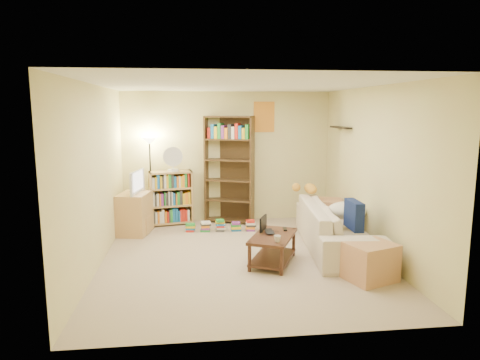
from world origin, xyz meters
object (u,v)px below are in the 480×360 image
object	(u,v)px
end_cabinet	(370,262)
tabby_cat	(308,188)
sofa	(337,227)
side_table	(328,215)
coffee_table	(273,245)
short_bookshelf	(171,198)
floor_lamp	(150,155)
mug	(277,239)
tv_stand	(135,213)
laptop	(272,232)
tall_bookshelf	(229,167)
desk_fan	(173,159)
television	(133,182)

from	to	relation	value
end_cabinet	tabby_cat	bearing A→B (deg)	95.40
sofa	tabby_cat	world-z (taller)	tabby_cat
tabby_cat	side_table	xyz separation A→B (m)	(0.38, 0.02, -0.50)
tabby_cat	coffee_table	distance (m)	1.82
short_bookshelf	floor_lamp	size ratio (longest dim) A/B	0.62
coffee_table	end_cabinet	distance (m)	1.35
mug	tv_stand	world-z (taller)	tv_stand
tabby_cat	floor_lamp	size ratio (longest dim) A/B	0.33
laptop	tall_bookshelf	size ratio (longest dim) A/B	0.15
mug	tv_stand	size ratio (longest dim) A/B	0.18
tabby_cat	desk_fan	world-z (taller)	desk_fan
sofa	coffee_table	world-z (taller)	sofa
laptop	side_table	size ratio (longest dim) A/B	0.52
desk_fan	laptop	bearing A→B (deg)	-55.25
tabby_cat	mug	bearing A→B (deg)	-116.78
coffee_table	tv_stand	xyz separation A→B (m)	(-2.13, 1.74, 0.09)
mug	tall_bookshelf	size ratio (longest dim) A/B	0.06
tv_stand	side_table	xyz separation A→B (m)	(3.42, -0.24, -0.07)
coffee_table	laptop	xyz separation A→B (m)	(0.01, 0.12, 0.16)
coffee_table	television	distance (m)	2.83
mug	short_bookshelf	size ratio (longest dim) A/B	0.13
floor_lamp	side_table	bearing A→B (deg)	-14.35
short_bookshelf	end_cabinet	distance (m)	4.03
short_bookshelf	tall_bookshelf	bearing A→B (deg)	-9.44
sofa	end_cabinet	world-z (taller)	sofa
mug	tv_stand	bearing A→B (deg)	135.71
coffee_table	side_table	size ratio (longest dim) A/B	1.85
laptop	tall_bookshelf	distance (m)	2.33
mug	tv_stand	distance (m)	2.97
sofa	desk_fan	size ratio (longest dim) A/B	5.35
short_bookshelf	side_table	world-z (taller)	short_bookshelf
television	laptop	bearing A→B (deg)	-115.43
tabby_cat	floor_lamp	xyz separation A→B (m)	(-2.80, 0.83, 0.53)
tabby_cat	end_cabinet	world-z (taller)	tabby_cat
laptop	end_cabinet	distance (m)	1.42
mug	side_table	xyz separation A→B (m)	(1.30, 1.83, -0.17)
laptop	side_table	distance (m)	1.89
floor_lamp	end_cabinet	bearing A→B (deg)	-45.50
floor_lamp	end_cabinet	xyz separation A→B (m)	(3.01, -3.06, -1.08)
tv_stand	television	world-z (taller)	television
tall_bookshelf	desk_fan	bearing A→B (deg)	-155.34
coffee_table	floor_lamp	size ratio (longest dim) A/B	0.64
short_bookshelf	side_table	size ratio (longest dim) A/B	1.78
tabby_cat	tall_bookshelf	bearing A→B (deg)	147.74
laptop	tv_stand	size ratio (longest dim) A/B	0.41
sofa	laptop	size ratio (longest dim) A/B	8.27
side_table	sofa	bearing A→B (deg)	-100.04
tabby_cat	side_table	bearing A→B (deg)	2.68
sofa	desk_fan	xyz separation A→B (m)	(-2.58, 1.70, 0.91)
tall_bookshelf	short_bookshelf	distance (m)	1.25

